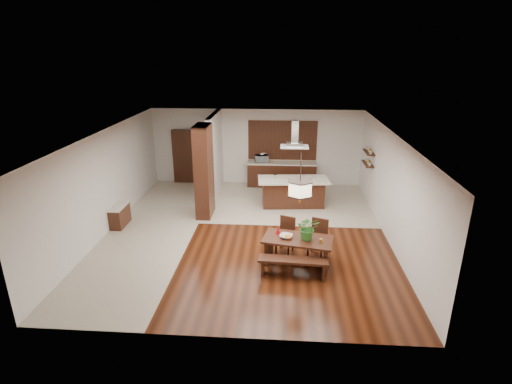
# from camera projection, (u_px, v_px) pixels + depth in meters

# --- Properties ---
(room_shell) EXTENTS (9.00, 9.04, 2.92)m
(room_shell) POSITION_uv_depth(u_px,v_px,m) (245.00, 164.00, 10.92)
(room_shell) COLOR black
(room_shell) RESTS_ON ground
(tile_hallway) EXTENTS (2.50, 9.00, 0.01)m
(tile_hallway) POSITION_uv_depth(u_px,v_px,m) (153.00, 229.00, 11.80)
(tile_hallway) COLOR beige
(tile_hallway) RESTS_ON ground
(tile_kitchen) EXTENTS (5.50, 4.00, 0.01)m
(tile_kitchen) POSITION_uv_depth(u_px,v_px,m) (288.00, 202.00, 13.89)
(tile_kitchen) COLOR beige
(tile_kitchen) RESTS_ON ground
(soffit_band) EXTENTS (8.00, 9.00, 0.02)m
(soffit_band) POSITION_uv_depth(u_px,v_px,m) (245.00, 134.00, 10.64)
(soffit_band) COLOR #441D11
(soffit_band) RESTS_ON room_shell
(partition_pier) EXTENTS (0.45, 1.00, 2.90)m
(partition_pier) POSITION_uv_depth(u_px,v_px,m) (204.00, 171.00, 12.35)
(partition_pier) COLOR black
(partition_pier) RESTS_ON ground
(partition_stub) EXTENTS (0.18, 2.40, 2.90)m
(partition_stub) POSITION_uv_depth(u_px,v_px,m) (215.00, 154.00, 14.31)
(partition_stub) COLOR silver
(partition_stub) RESTS_ON ground
(hallway_console) EXTENTS (0.37, 0.88, 0.63)m
(hallway_console) POSITION_uv_depth(u_px,v_px,m) (120.00, 216.00, 11.95)
(hallway_console) COLOR black
(hallway_console) RESTS_ON ground
(hallway_doorway) EXTENTS (1.10, 0.20, 2.10)m
(hallway_doorway) POSITION_uv_depth(u_px,v_px,m) (187.00, 157.00, 15.57)
(hallway_doorway) COLOR black
(hallway_doorway) RESTS_ON ground
(rear_counter) EXTENTS (2.60, 0.62, 0.95)m
(rear_counter) POSITION_uv_depth(u_px,v_px,m) (282.00, 174.00, 15.34)
(rear_counter) COLOR black
(rear_counter) RESTS_ON ground
(kitchen_window) EXTENTS (2.60, 0.08, 1.50)m
(kitchen_window) POSITION_uv_depth(u_px,v_px,m) (282.00, 140.00, 15.14)
(kitchen_window) COLOR brown
(kitchen_window) RESTS_ON room_shell
(shelf_lower) EXTENTS (0.26, 0.90, 0.04)m
(shelf_lower) POSITION_uv_depth(u_px,v_px,m) (368.00, 164.00, 13.33)
(shelf_lower) COLOR black
(shelf_lower) RESTS_ON room_shell
(shelf_upper) EXTENTS (0.26, 0.90, 0.04)m
(shelf_upper) POSITION_uv_depth(u_px,v_px,m) (369.00, 152.00, 13.20)
(shelf_upper) COLOR black
(shelf_upper) RESTS_ON room_shell
(dining_table) EXTENTS (1.80, 1.14, 0.70)m
(dining_table) POSITION_uv_depth(u_px,v_px,m) (298.00, 245.00, 9.76)
(dining_table) COLOR black
(dining_table) RESTS_ON ground
(dining_bench) EXTENTS (1.64, 0.44, 0.46)m
(dining_bench) POSITION_uv_depth(u_px,v_px,m) (293.00, 268.00, 9.31)
(dining_bench) COLOR black
(dining_bench) RESTS_ON ground
(dining_chair_left) EXTENTS (0.54, 0.54, 0.94)m
(dining_chair_left) POSITION_uv_depth(u_px,v_px,m) (285.00, 236.00, 10.34)
(dining_chair_left) COLOR black
(dining_chair_left) RESTS_ON ground
(dining_chair_right) EXTENTS (0.56, 0.56, 0.98)m
(dining_chair_right) POSITION_uv_depth(u_px,v_px,m) (317.00, 239.00, 10.13)
(dining_chair_right) COLOR black
(dining_chair_right) RESTS_ON ground
(pendant_lantern) EXTENTS (0.64, 0.64, 1.31)m
(pendant_lantern) POSITION_uv_depth(u_px,v_px,m) (300.00, 178.00, 9.17)
(pendant_lantern) COLOR beige
(pendant_lantern) RESTS_ON room_shell
(foliage_plant) EXTENTS (0.54, 0.47, 0.59)m
(foliage_plant) POSITION_uv_depth(u_px,v_px,m) (308.00, 228.00, 9.55)
(foliage_plant) COLOR #2D6A23
(foliage_plant) RESTS_ON dining_table
(fruit_bowl) EXTENTS (0.38, 0.38, 0.07)m
(fruit_bowl) POSITION_uv_depth(u_px,v_px,m) (286.00, 236.00, 9.72)
(fruit_bowl) COLOR beige
(fruit_bowl) RESTS_ON dining_table
(napkin_cone) EXTENTS (0.14, 0.14, 0.20)m
(napkin_cone) POSITION_uv_depth(u_px,v_px,m) (278.00, 230.00, 9.90)
(napkin_cone) COLOR #B30C0F
(napkin_cone) RESTS_ON dining_table
(gold_ornament) EXTENTS (0.09, 0.09, 0.10)m
(gold_ornament) POSITION_uv_depth(u_px,v_px,m) (321.00, 241.00, 9.47)
(gold_ornament) COLOR gold
(gold_ornament) RESTS_ON dining_table
(kitchen_island) EXTENTS (2.41, 1.21, 0.96)m
(kitchen_island) POSITION_uv_depth(u_px,v_px,m) (293.00, 192.00, 13.40)
(kitchen_island) COLOR black
(kitchen_island) RESTS_ON ground
(range_hood) EXTENTS (0.90, 0.55, 0.87)m
(range_hood) POSITION_uv_depth(u_px,v_px,m) (295.00, 134.00, 12.73)
(range_hood) COLOR silver
(range_hood) RESTS_ON room_shell
(island_cup) EXTENTS (0.15, 0.15, 0.09)m
(island_cup) POSITION_uv_depth(u_px,v_px,m) (305.00, 178.00, 13.12)
(island_cup) COLOR silver
(island_cup) RESTS_ON kitchen_island
(microwave) EXTENTS (0.56, 0.44, 0.27)m
(microwave) POSITION_uv_depth(u_px,v_px,m) (261.00, 159.00, 15.17)
(microwave) COLOR #B0B3B7
(microwave) RESTS_ON rear_counter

